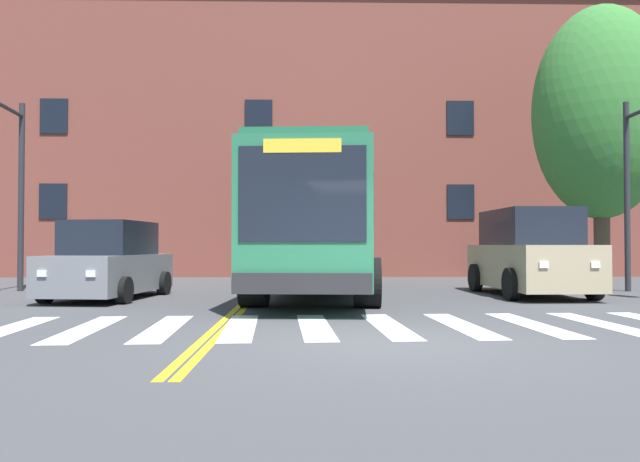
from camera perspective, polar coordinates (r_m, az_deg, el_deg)
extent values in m
plane|color=#424244|center=(8.38, 6.07, -10.12)|extent=(120.00, 120.00, 0.00)
cube|color=white|center=(10.72, -26.60, -8.03)|extent=(0.62, 3.22, 0.01)
cube|color=white|center=(10.33, -20.53, -8.34)|extent=(0.62, 3.22, 0.01)
cube|color=white|center=(10.06, -14.05, -8.58)|extent=(0.62, 3.22, 0.01)
cube|color=white|center=(9.93, -7.30, -8.70)|extent=(0.62, 3.22, 0.01)
cube|color=white|center=(9.93, -0.46, -8.71)|extent=(0.62, 3.22, 0.01)
cube|color=white|center=(10.07, 6.28, -8.60)|extent=(0.62, 3.22, 0.01)
cube|color=white|center=(10.34, 12.75, -8.38)|extent=(0.62, 3.22, 0.01)
cube|color=white|center=(10.73, 18.81, -8.09)|extent=(0.62, 3.22, 0.01)
cube|color=white|center=(11.24, 24.37, -7.73)|extent=(0.62, 3.22, 0.01)
cube|color=gold|center=(23.98, -4.69, -4.35)|extent=(0.12, 36.00, 0.01)
cube|color=gold|center=(23.97, -4.30, -4.35)|extent=(0.12, 36.00, 0.01)
cube|color=#28704C|center=(16.49, -0.08, 0.61)|extent=(3.27, 11.80, 2.77)
cube|color=black|center=(16.49, 4.20, 1.57)|extent=(0.79, 10.70, 1.00)
cube|color=black|center=(16.61, -4.33, 1.55)|extent=(0.79, 10.70, 1.00)
cube|color=black|center=(10.69, -1.64, 3.42)|extent=(2.20, 0.18, 1.66)
cube|color=yellow|center=(10.79, -1.64, 7.81)|extent=(1.34, 0.13, 0.24)
cube|color=#232326|center=(10.65, -1.65, -4.83)|extent=(2.40, 0.27, 0.36)
cube|color=#246444|center=(16.61, -0.08, 5.66)|extent=(3.09, 11.33, 0.16)
cylinder|color=black|center=(12.88, 4.32, -4.72)|extent=(0.63, 1.07, 1.03)
cylinder|color=black|center=(13.03, -6.02, -4.68)|extent=(0.63, 1.07, 1.03)
cylinder|color=black|center=(19.11, 3.81, -3.60)|extent=(0.63, 1.07, 1.03)
cylinder|color=black|center=(19.21, -3.17, -3.59)|extent=(0.63, 1.07, 1.03)
cube|color=slate|center=(15.81, -18.71, -3.68)|extent=(2.21, 4.31, 0.89)
cube|color=black|center=(15.83, -18.63, -0.62)|extent=(1.82, 2.44, 0.81)
cube|color=white|center=(13.68, -20.23, -3.68)|extent=(0.20, 0.06, 0.14)
cube|color=white|center=(14.17, -24.08, -3.57)|extent=(0.20, 0.06, 0.14)
cylinder|color=black|center=(14.29, -17.49, -5.19)|extent=(0.29, 0.62, 0.60)
cylinder|color=black|center=(15.07, -23.84, -4.93)|extent=(0.29, 0.62, 0.60)
cylinder|color=black|center=(16.69, -14.10, -4.64)|extent=(0.29, 0.62, 0.60)
cylinder|color=black|center=(17.36, -19.73, -4.47)|extent=(0.29, 0.62, 0.60)
cube|color=tan|center=(16.80, 18.61, -3.06)|extent=(1.98, 4.67, 1.08)
cube|color=black|center=(16.84, 18.52, 0.33)|extent=(1.76, 2.90, 0.91)
cube|color=white|center=(14.88, 23.88, -2.84)|extent=(0.20, 0.04, 0.14)
cube|color=white|center=(14.41, 19.78, -2.93)|extent=(0.20, 0.04, 0.14)
cylinder|color=black|center=(15.88, 23.78, -4.45)|extent=(0.23, 0.76, 0.76)
cylinder|color=black|center=(15.13, 17.09, -4.67)|extent=(0.23, 0.76, 0.76)
cylinder|color=black|center=(18.51, 19.86, -4.02)|extent=(0.23, 0.76, 0.76)
cylinder|color=black|center=(17.87, 14.03, -4.16)|extent=(0.23, 0.76, 0.76)
cube|color=#B7BABF|center=(26.40, 0.92, -2.41)|extent=(2.19, 4.72, 1.12)
cube|color=black|center=(26.45, 0.92, -0.18)|extent=(1.90, 2.95, 0.93)
cube|color=white|center=(24.07, 2.23, -2.25)|extent=(0.20, 0.05, 0.14)
cube|color=white|center=(24.09, -0.55, -2.25)|extent=(0.20, 0.05, 0.14)
cylinder|color=black|center=(24.99, 3.16, -3.37)|extent=(0.26, 0.77, 0.76)
cylinder|color=black|center=(25.02, -1.41, -3.36)|extent=(0.26, 0.77, 0.76)
cylinder|color=black|center=(27.85, 3.01, -3.15)|extent=(0.26, 0.77, 0.76)
cylinder|color=black|center=(27.88, -1.08, -3.15)|extent=(0.26, 0.77, 0.76)
cylinder|color=#28282D|center=(19.37, 26.27, 2.86)|extent=(0.16, 0.16, 5.28)
cylinder|color=#28282D|center=(19.38, -25.65, 2.83)|extent=(0.16, 0.16, 5.27)
cylinder|color=#28282D|center=(18.50, -26.95, 10.14)|extent=(0.30, 2.55, 0.11)
cylinder|color=#4C3D2D|center=(22.04, 24.38, -1.07)|extent=(0.50, 0.50, 2.65)
ellipsoid|color=#387A33|center=(22.46, 24.28, 9.89)|extent=(5.65, 5.49, 6.94)
cube|color=brown|center=(29.28, -5.06, 8.10)|extent=(40.72, 7.72, 12.12)
cube|color=black|center=(26.93, -23.22, 2.53)|extent=(1.10, 0.06, 1.40)
cube|color=black|center=(25.07, -5.65, 2.71)|extent=(1.10, 0.06, 1.40)
cube|color=black|center=(25.77, 12.74, 2.62)|extent=(1.10, 0.06, 1.40)
cube|color=black|center=(27.36, -23.15, 9.64)|extent=(1.10, 0.06, 1.40)
cube|color=black|center=(25.53, -5.63, 10.33)|extent=(1.10, 0.06, 1.40)
cube|color=black|center=(26.22, 12.71, 10.04)|extent=(1.10, 0.06, 1.40)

